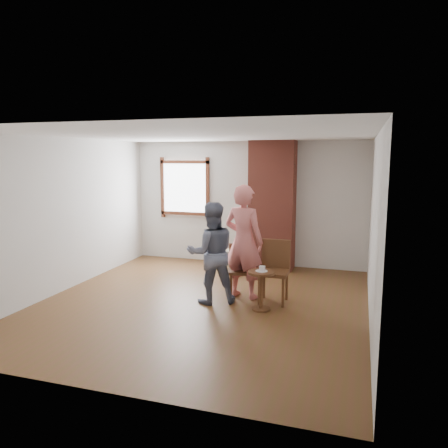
{
  "coord_description": "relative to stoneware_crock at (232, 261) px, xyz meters",
  "views": [
    {
      "loc": [
        2.31,
        -6.18,
        2.29
      ],
      "look_at": [
        0.11,
        0.8,
        1.15
      ],
      "focal_mm": 35.0,
      "sensor_mm": 36.0,
      "label": 1
    }
  ],
  "objects": [
    {
      "name": "ground",
      "position": [
        0.08,
        -1.94,
        -0.22
      ],
      "size": [
        5.5,
        5.5,
        0.0
      ],
      "primitive_type": "plane",
      "color": "brown",
      "rests_on": "ground"
    },
    {
      "name": "brick_chimney",
      "position": [
        0.68,
        0.56,
        1.08
      ],
      "size": [
        0.9,
        0.5,
        2.6
      ],
      "primitive_type": "cube",
      "color": "#9C4637",
      "rests_on": "ground"
    },
    {
      "name": "dining_chair_left",
      "position": [
        0.55,
        -1.35,
        0.25
      ],
      "size": [
        0.49,
        0.49,
        0.85
      ],
      "rotation": [
        0.0,
        0.0,
        0.26
      ],
      "color": "brown",
      "rests_on": "ground"
    },
    {
      "name": "man",
      "position": [
        0.2,
        -1.84,
        0.57
      ],
      "size": [
        0.97,
        0.9,
        1.6
      ],
      "primitive_type": "imported",
      "rotation": [
        0.0,
        0.0,
        3.65
      ],
      "color": "#151D3C",
      "rests_on": "ground"
    },
    {
      "name": "person_pink",
      "position": [
        0.61,
        -1.43,
        0.7
      ],
      "size": [
        0.76,
        0.59,
        1.85
      ],
      "primitive_type": "imported",
      "rotation": [
        0.0,
        0.0,
        2.9
      ],
      "color": "#D9706C",
      "rests_on": "ground"
    },
    {
      "name": "stoneware_crock",
      "position": [
        0.0,
        0.0,
        0.0
      ],
      "size": [
        0.41,
        0.41,
        0.45
      ],
      "primitive_type": "cylinder",
      "rotation": [
        0.0,
        0.0,
        -0.22
      ],
      "color": "tan",
      "rests_on": "ground"
    },
    {
      "name": "room_shell",
      "position": [
        0.02,
        -1.34,
        1.59
      ],
      "size": [
        5.04,
        5.52,
        2.62
      ],
      "color": "silver",
      "rests_on": "ground"
    },
    {
      "name": "cake_slice",
      "position": [
        1.04,
        -1.96,
        0.41
      ],
      "size": [
        0.08,
        0.07,
        0.06
      ],
      "primitive_type": "cube",
      "color": "white",
      "rests_on": "cake_plate"
    },
    {
      "name": "side_table",
      "position": [
        1.03,
        -1.96,
        0.18
      ],
      "size": [
        0.4,
        0.4,
        0.6
      ],
      "color": "brown",
      "rests_on": "ground"
    },
    {
      "name": "cake_plate",
      "position": [
        1.03,
        -1.96,
        0.38
      ],
      "size": [
        0.18,
        0.18,
        0.01
      ],
      "primitive_type": "cylinder",
      "color": "white",
      "rests_on": "side_table"
    },
    {
      "name": "dining_chair_right",
      "position": [
        1.13,
        -1.49,
        0.33
      ],
      "size": [
        0.46,
        0.46,
        0.98
      ],
      "rotation": [
        0.0,
        0.0,
        0.01
      ],
      "color": "brown",
      "rests_on": "ground"
    },
    {
      "name": "dark_pot",
      "position": [
        -0.24,
        0.3,
        -0.14
      ],
      "size": [
        0.18,
        0.18,
        0.16
      ],
      "primitive_type": "cylinder",
      "rotation": [
        0.0,
        0.0,
        0.16
      ],
      "color": "black",
      "rests_on": "ground"
    }
  ]
}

